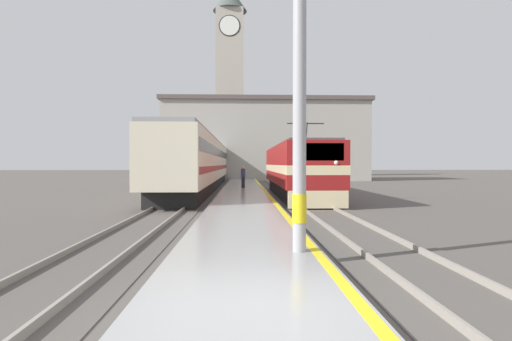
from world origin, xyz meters
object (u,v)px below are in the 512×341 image
Objects in this scene: locomotive_train at (296,170)px; person_on_platform at (243,176)px; passenger_train at (211,163)px; catenary_mast at (303,43)px; clock_tower at (230,76)px.

locomotive_train is 9.40× the size of person_on_platform.
catenary_mast reaches higher than passenger_train.
catenary_mast reaches higher than locomotive_train.
person_on_platform is (-3.41, 4.90, -0.59)m from locomotive_train.
clock_tower is (-3.25, 57.33, 11.79)m from catenary_mast.
person_on_platform is (-1.19, 22.27, -3.46)m from catenary_mast.
passenger_train is 35.57m from catenary_mast.
catenary_mast is at bearing -86.75° from clock_tower.
locomotive_train is 0.50× the size of clock_tower.
locomotive_train is 19.09m from passenger_train.
passenger_train is 6.02× the size of catenary_mast.
locomotive_train reaches higher than person_on_platform.
clock_tower is (-5.47, 39.97, 14.67)m from locomotive_train.
passenger_train is at bearing 104.86° from person_on_platform.
passenger_train is at bearing -93.52° from clock_tower.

